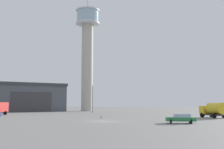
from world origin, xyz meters
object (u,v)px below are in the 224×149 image
object	(u,v)px
control_tower	(87,47)
truck_fuel_tanker_yellow	(214,110)
traffic_cone_near_left	(101,116)
light_post_east	(93,96)
car_green	(181,118)

from	to	relation	value
control_tower	truck_fuel_tanker_yellow	distance (m)	63.79
control_tower	truck_fuel_tanker_yellow	bearing A→B (deg)	-57.77
truck_fuel_tanker_yellow	traffic_cone_near_left	distance (m)	22.65
truck_fuel_tanker_yellow	light_post_east	bearing A→B (deg)	22.75
traffic_cone_near_left	control_tower	bearing A→B (deg)	100.11
control_tower	car_green	size ratio (longest dim) A/B	9.94
traffic_cone_near_left	light_post_east	bearing A→B (deg)	99.07
truck_fuel_tanker_yellow	traffic_cone_near_left	size ratio (longest dim) A/B	9.16
truck_fuel_tanker_yellow	light_post_east	xyz separation A→B (m)	(-27.42, 29.57, 3.49)
truck_fuel_tanker_yellow	car_green	bearing A→B (deg)	127.45
car_green	light_post_east	bearing A→B (deg)	-62.62
car_green	traffic_cone_near_left	distance (m)	19.63
control_tower	light_post_east	size ratio (longest dim) A/B	5.11
control_tower	car_green	xyz separation A→B (m)	(21.71, -65.90, -24.20)
car_green	traffic_cone_near_left	xyz separation A→B (m)	(-12.64, 15.02, -0.41)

